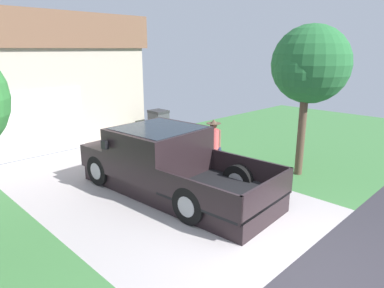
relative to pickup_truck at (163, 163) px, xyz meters
The scene contains 5 objects.
pickup_truck is the anchor object (origin of this frame).
person_with_hat 1.65m from the pickup_truck, ahead, with size 0.43×0.40×1.62m.
handbag 1.72m from the pickup_truck, 17.67° to the right, with size 0.34×0.21×0.39m.
front_yard_tree 4.66m from the pickup_truck, 27.06° to the right, with size 2.16×2.11×4.13m.
wheeled_trash_bin 5.41m from the pickup_truck, 51.46° to the left, with size 0.60×0.72×1.11m.
Camera 1 is at (-4.90, -2.35, 3.47)m, focal length 32.10 mm.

